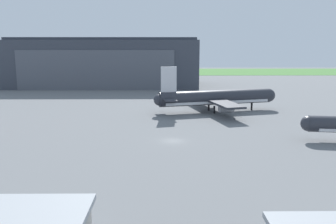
# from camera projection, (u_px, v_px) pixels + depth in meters

# --- Properties ---
(ground_plane) EXTENTS (440.00, 440.00, 0.00)m
(ground_plane) POSITION_uv_depth(u_px,v_px,m) (173.00, 141.00, 78.34)
(ground_plane) COLOR slate
(grass_field_strip) EXTENTS (440.00, 56.00, 0.08)m
(grass_field_strip) POSITION_uv_depth(u_px,v_px,m) (167.00, 72.00, 254.09)
(grass_field_strip) COLOR #447836
(grass_field_strip) RESTS_ON ground_plane
(maintenance_hangar) EXTENTS (87.93, 33.70, 22.33)m
(maintenance_hangar) POSITION_uv_depth(u_px,v_px,m) (102.00, 63.00, 173.80)
(maintenance_hangar) COLOR #383D47
(maintenance_hangar) RESTS_ON ground_plane
(airliner_far_right) EXTENTS (36.93, 31.62, 13.56)m
(airliner_far_right) POSITION_uv_depth(u_px,v_px,m) (216.00, 98.00, 109.96)
(airliner_far_right) COLOR #282B33
(airliner_far_right) RESTS_ON ground_plane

